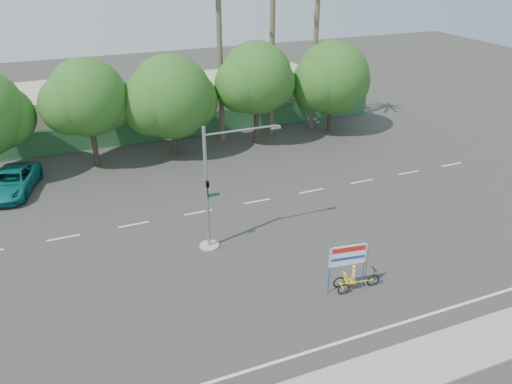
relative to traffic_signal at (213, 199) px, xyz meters
name	(u,v)px	position (x,y,z in m)	size (l,w,h in m)	color
ground	(280,276)	(2.20, -3.98, -2.92)	(120.00, 120.00, 0.00)	#33302D
sidewalk_near	(362,384)	(2.20, -11.48, -2.86)	(50.00, 2.40, 0.12)	gray
fence	(176,127)	(2.20, 17.52, -1.92)	(38.00, 0.08, 2.00)	#336B3D
building_left	(48,114)	(-7.80, 22.02, -0.92)	(12.00, 8.00, 4.00)	#C1B199
building_right	(244,95)	(10.20, 22.02, -1.12)	(14.00, 8.00, 3.60)	#C1B199
tree_left	(87,100)	(-4.85, 14.02, 2.14)	(6.66, 5.60, 8.07)	#473828
tree_center	(170,99)	(1.14, 14.02, 1.55)	(7.62, 6.40, 7.85)	#473828
tree_right	(256,81)	(8.15, 14.02, 2.32)	(6.90, 5.80, 8.36)	#473828
tree_far_right	(332,80)	(15.15, 14.02, 1.73)	(7.38, 6.20, 7.94)	#473828
palm_tall	(273,8)	(10.20, 15.52, 7.55)	(3.73, 3.79, 17.45)	#70604C
palm_mid	(317,20)	(14.20, 15.52, 6.48)	(3.73, 3.79, 15.45)	#70604C
palm_short	(219,33)	(5.70, 15.52, 5.94)	(3.73, 3.79, 14.45)	#70604C
traffic_signal	(213,199)	(0.00, 0.00, 0.00)	(4.72, 1.10, 7.00)	gray
trike_billboard	(352,271)	(4.91, -6.21, -1.84)	(2.72, 0.80, 2.69)	black
pickup_truck	(13,182)	(-10.51, 11.42, -2.14)	(2.60, 5.63, 1.56)	#0F6D6E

